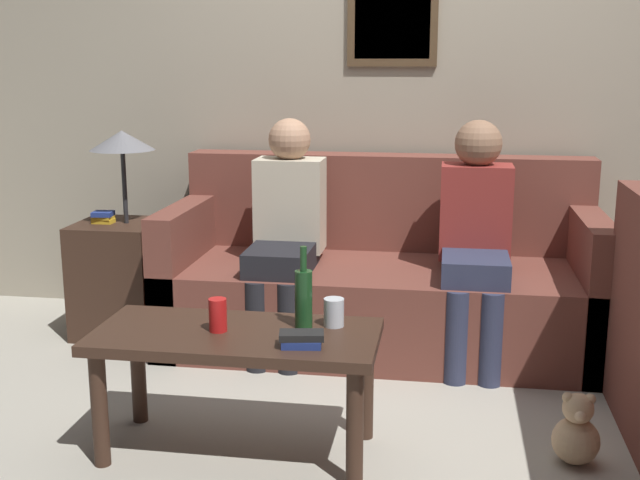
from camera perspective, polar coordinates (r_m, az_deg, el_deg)
ground_plane at (r=3.72m, az=3.59°, el=-10.00°), size 16.00×16.00×0.00m
wall_back at (r=4.46m, az=5.13°, el=10.95°), size 9.00×0.08×2.60m
couch_main at (r=4.14m, az=4.39°, el=-2.99°), size 2.15×0.91×0.94m
coffee_table at (r=2.97m, az=-5.97°, el=-7.85°), size 1.04×0.49×0.47m
side_table_with_lamp at (r=4.37m, az=-14.03°, el=-1.79°), size 0.43×0.43×1.08m
wine_bottle at (r=2.94m, az=-1.18°, el=-4.07°), size 0.07×0.07×0.31m
drinking_glass at (r=2.97m, az=1.00°, el=-5.17°), size 0.08×0.08×0.11m
book_stack at (r=2.78m, az=-1.32°, el=-7.06°), size 0.16×0.11×0.05m
soda_can at (r=2.94m, az=-7.28°, el=-5.31°), size 0.07×0.07×0.12m
person_left at (r=3.97m, az=-2.46°, el=0.96°), size 0.34×0.61×1.15m
person_right at (r=3.88m, az=11.00°, el=0.60°), size 0.34×0.60×1.16m
teddy_bear at (r=3.12m, az=17.76°, el=-12.93°), size 0.17×0.17×0.27m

